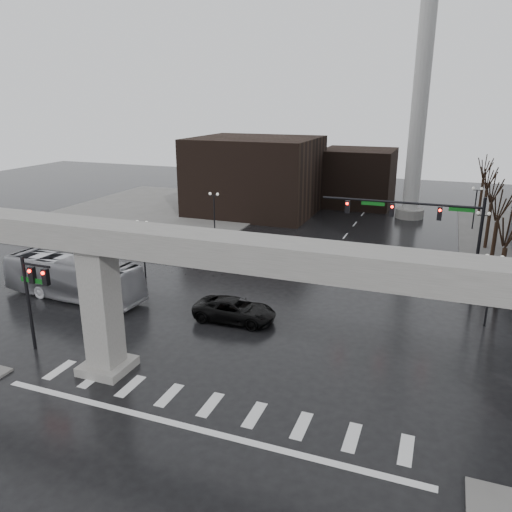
{
  "coord_description": "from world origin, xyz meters",
  "views": [
    {
      "loc": [
        9.95,
        -20.62,
        14.85
      ],
      "look_at": [
        -1.71,
        9.99,
        4.5
      ],
      "focal_mm": 35.0,
      "sensor_mm": 36.0,
      "label": 1
    }
  ],
  "objects_px": {
    "city_bus": "(73,278)",
    "signal_mast_arm": "(427,222)",
    "pickup_truck": "(235,310)",
    "far_car": "(290,244)"
  },
  "relations": [
    {
      "from": "signal_mast_arm",
      "to": "pickup_truck",
      "type": "xyz_separation_m",
      "value": [
        -11.81,
        -10.07,
        -5.03
      ]
    },
    {
      "from": "signal_mast_arm",
      "to": "far_car",
      "type": "relative_size",
      "value": 2.78
    },
    {
      "from": "far_car",
      "to": "signal_mast_arm",
      "type": "bearing_deg",
      "value": -19.86
    },
    {
      "from": "signal_mast_arm",
      "to": "city_bus",
      "type": "bearing_deg",
      "value": -157.11
    },
    {
      "from": "city_bus",
      "to": "signal_mast_arm",
      "type": "bearing_deg",
      "value": -64.05
    },
    {
      "from": "pickup_truck",
      "to": "far_car",
      "type": "height_order",
      "value": "pickup_truck"
    },
    {
      "from": "signal_mast_arm",
      "to": "far_car",
      "type": "xyz_separation_m",
      "value": [
        -13.14,
        7.36,
        -5.08
      ]
    },
    {
      "from": "signal_mast_arm",
      "to": "pickup_truck",
      "type": "relative_size",
      "value": 2.11
    },
    {
      "from": "pickup_truck",
      "to": "city_bus",
      "type": "xyz_separation_m",
      "value": [
        -13.35,
        -0.56,
        0.86
      ]
    },
    {
      "from": "city_bus",
      "to": "far_car",
      "type": "relative_size",
      "value": 2.73
    }
  ]
}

